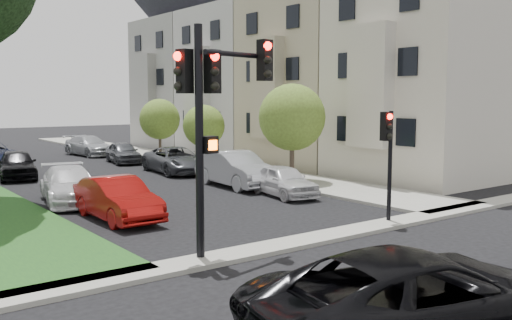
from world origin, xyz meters
TOP-DOWN VIEW (x-y plane):
  - ground at (0.00, 0.00)m, footprint 140.00×140.00m
  - sidewalk_right at (6.75, 24.00)m, footprint 3.50×44.00m
  - sidewalk_cross at (0.00, 2.00)m, footprint 60.00×1.00m
  - house_a at (12.45, 8.00)m, footprint 7.70×7.55m
  - house_b at (12.45, 15.50)m, footprint 7.70×7.55m
  - house_c at (12.45, 23.00)m, footprint 7.70×7.55m
  - house_d at (12.45, 30.50)m, footprint 7.70×7.55m
  - small_tree_a at (6.20, 10.48)m, footprint 3.09×3.09m
  - small_tree_b at (6.20, 18.18)m, footprint 2.39×2.39m
  - small_tree_c at (6.20, 23.55)m, footprint 2.61×2.61m
  - traffic_signal_main at (-3.35, 2.24)m, footprint 2.79×0.79m
  - traffic_signal_secondary at (3.04, 2.19)m, footprint 0.45×0.36m
  - car_cross_near at (-3.56, -4.04)m, footprint 6.16×3.66m
  - car_parked_0 at (3.74, 8.13)m, footprint 2.08×3.93m
  - car_parked_1 at (3.62, 11.31)m, footprint 1.98×4.93m
  - car_parked_2 at (3.77, 17.07)m, footprint 2.79×5.14m
  - car_parked_3 at (3.42, 23.03)m, footprint 2.14×4.04m
  - car_parked_4 at (3.45, 28.72)m, footprint 2.49×4.89m
  - car_parked_5 at (-3.48, 7.89)m, footprint 1.49×4.26m
  - car_parked_6 at (-3.67, 11.90)m, footprint 2.80×4.98m
  - car_parked_7 at (-3.53, 19.92)m, footprint 2.52×4.46m

SIDE VIEW (x-z plane):
  - ground at x=0.00m, z-range 0.00..0.00m
  - sidewalk_right at x=6.75m, z-range 0.00..0.12m
  - sidewalk_cross at x=0.00m, z-range 0.00..0.12m
  - car_parked_0 at x=3.74m, z-range 0.00..1.27m
  - car_parked_3 at x=3.42m, z-range 0.00..1.31m
  - car_parked_4 at x=3.45m, z-range 0.00..1.36m
  - car_parked_6 at x=-3.67m, z-range 0.00..1.36m
  - car_parked_2 at x=3.77m, z-range 0.00..1.37m
  - car_parked_5 at x=-3.48m, z-range 0.00..1.40m
  - car_parked_7 at x=-3.53m, z-range 0.00..1.43m
  - car_parked_1 at x=3.62m, z-range 0.00..1.59m
  - car_cross_near at x=-3.56m, z-range 0.00..1.61m
  - small_tree_b at x=6.20m, z-range 0.59..4.18m
  - traffic_signal_secondary at x=3.04m, z-range 0.71..4.28m
  - small_tree_c at x=6.20m, z-range 0.65..4.56m
  - small_tree_a at x=6.20m, z-range 0.76..5.39m
  - traffic_signal_main at x=-3.35m, z-range 1.08..6.78m
  - house_a at x=12.45m, z-range -1.05..14.92m
  - house_b at x=12.45m, z-range -1.05..14.92m
  - house_c at x=12.45m, z-range -1.05..14.92m
  - house_d at x=12.45m, z-range -1.05..14.92m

